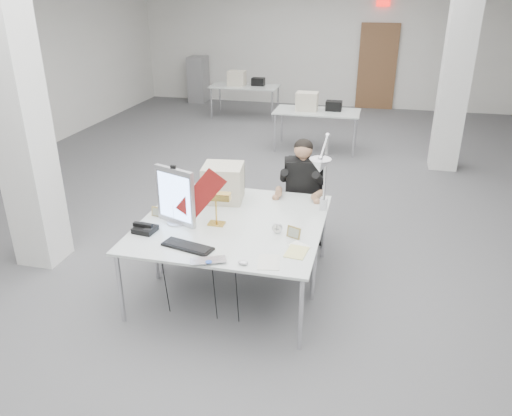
{
  "coord_description": "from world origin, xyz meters",
  "views": [
    {
      "loc": [
        1.3,
        -6.38,
        2.91
      ],
      "look_at": [
        0.23,
        -2.0,
        0.9
      ],
      "focal_mm": 35.0,
      "sensor_mm": 36.0,
      "label": 1
    }
  ],
  "objects_px": {
    "monitor": "(175,196)",
    "beige_monitor": "(223,183)",
    "bankers_lamp": "(216,209)",
    "desk_main": "(219,243)",
    "architect_lamp": "(323,173)",
    "seated_person": "(302,176)",
    "laptop": "(209,264)",
    "desk_phone": "(145,229)",
    "office_chair": "(302,205)"
  },
  "relations": [
    {
      "from": "laptop",
      "to": "beige_monitor",
      "type": "height_order",
      "value": "beige_monitor"
    },
    {
      "from": "desk_main",
      "to": "laptop",
      "type": "xyz_separation_m",
      "value": [
        0.05,
        -0.42,
        0.02
      ]
    },
    {
      "from": "desk_main",
      "to": "beige_monitor",
      "type": "height_order",
      "value": "beige_monitor"
    },
    {
      "from": "laptop",
      "to": "architect_lamp",
      "type": "bearing_deg",
      "value": 30.88
    },
    {
      "from": "office_chair",
      "to": "seated_person",
      "type": "relative_size",
      "value": 1.08
    },
    {
      "from": "office_chair",
      "to": "laptop",
      "type": "bearing_deg",
      "value": -115.71
    },
    {
      "from": "monitor",
      "to": "laptop",
      "type": "xyz_separation_m",
      "value": [
        0.57,
        -0.71,
        -0.28
      ]
    },
    {
      "from": "office_chair",
      "to": "desk_phone",
      "type": "xyz_separation_m",
      "value": [
        -1.28,
        -1.53,
        0.27
      ]
    },
    {
      "from": "bankers_lamp",
      "to": "beige_monitor",
      "type": "distance_m",
      "value": 0.63
    },
    {
      "from": "office_chair",
      "to": "seated_person",
      "type": "xyz_separation_m",
      "value": [
        0.0,
        -0.05,
        0.39
      ]
    },
    {
      "from": "desk_main",
      "to": "monitor",
      "type": "height_order",
      "value": "monitor"
    },
    {
      "from": "architect_lamp",
      "to": "beige_monitor",
      "type": "bearing_deg",
      "value": 171.57
    },
    {
      "from": "desk_phone",
      "to": "monitor",
      "type": "bearing_deg",
      "value": 55.66
    },
    {
      "from": "desk_main",
      "to": "seated_person",
      "type": "bearing_deg",
      "value": 70.56
    },
    {
      "from": "monitor",
      "to": "bankers_lamp",
      "type": "relative_size",
      "value": 1.68
    },
    {
      "from": "bankers_lamp",
      "to": "beige_monitor",
      "type": "bearing_deg",
      "value": 96.86
    },
    {
      "from": "laptop",
      "to": "beige_monitor",
      "type": "distance_m",
      "value": 1.43
    },
    {
      "from": "desk_main",
      "to": "desk_phone",
      "type": "height_order",
      "value": "desk_phone"
    },
    {
      "from": "desk_phone",
      "to": "laptop",
      "type": "bearing_deg",
      "value": -22.78
    },
    {
      "from": "monitor",
      "to": "laptop",
      "type": "distance_m",
      "value": 0.95
    },
    {
      "from": "monitor",
      "to": "laptop",
      "type": "bearing_deg",
      "value": -30.2
    },
    {
      "from": "seated_person",
      "to": "beige_monitor",
      "type": "bearing_deg",
      "value": -156.82
    },
    {
      "from": "desk_phone",
      "to": "architect_lamp",
      "type": "height_order",
      "value": "architect_lamp"
    },
    {
      "from": "beige_monitor",
      "to": "office_chair",
      "type": "bearing_deg",
      "value": 29.67
    },
    {
      "from": "architect_lamp",
      "to": "desk_phone",
      "type": "bearing_deg",
      "value": -152.53
    },
    {
      "from": "monitor",
      "to": "beige_monitor",
      "type": "bearing_deg",
      "value": 88.77
    },
    {
      "from": "monitor",
      "to": "laptop",
      "type": "height_order",
      "value": "monitor"
    },
    {
      "from": "bankers_lamp",
      "to": "beige_monitor",
      "type": "relative_size",
      "value": 0.81
    },
    {
      "from": "desk_phone",
      "to": "beige_monitor",
      "type": "bearing_deg",
      "value": 68.73
    },
    {
      "from": "seated_person",
      "to": "desk_phone",
      "type": "xyz_separation_m",
      "value": [
        -1.28,
        -1.48,
        -0.12
      ]
    },
    {
      "from": "seated_person",
      "to": "beige_monitor",
      "type": "relative_size",
      "value": 2.26
    },
    {
      "from": "seated_person",
      "to": "laptop",
      "type": "distance_m",
      "value": 2.0
    },
    {
      "from": "office_chair",
      "to": "architect_lamp",
      "type": "distance_m",
      "value": 1.17
    },
    {
      "from": "architect_lamp",
      "to": "monitor",
      "type": "bearing_deg",
      "value": -158.35
    },
    {
      "from": "monitor",
      "to": "architect_lamp",
      "type": "distance_m",
      "value": 1.46
    },
    {
      "from": "office_chair",
      "to": "bankers_lamp",
      "type": "height_order",
      "value": "bankers_lamp"
    },
    {
      "from": "desk_phone",
      "to": "bankers_lamp",
      "type": "bearing_deg",
      "value": 33.93
    },
    {
      "from": "laptop",
      "to": "desk_phone",
      "type": "xyz_separation_m",
      "value": [
        -0.79,
        0.45,
        0.01
      ]
    },
    {
      "from": "bankers_lamp",
      "to": "desk_phone",
      "type": "distance_m",
      "value": 0.71
    },
    {
      "from": "bankers_lamp",
      "to": "laptop",
      "type": "bearing_deg",
      "value": -80.95
    },
    {
      "from": "monitor",
      "to": "bankers_lamp",
      "type": "height_order",
      "value": "monitor"
    },
    {
      "from": "desk_phone",
      "to": "beige_monitor",
      "type": "xyz_separation_m",
      "value": [
        0.5,
        0.93,
        0.17
      ]
    },
    {
      "from": "monitor",
      "to": "architect_lamp",
      "type": "bearing_deg",
      "value": 38.3
    },
    {
      "from": "office_chair",
      "to": "laptop",
      "type": "relative_size",
      "value": 3.35
    },
    {
      "from": "monitor",
      "to": "desk_phone",
      "type": "relative_size",
      "value": 2.83
    },
    {
      "from": "architect_lamp",
      "to": "desk_main",
      "type": "bearing_deg",
      "value": -135.62
    },
    {
      "from": "bankers_lamp",
      "to": "architect_lamp",
      "type": "height_order",
      "value": "architect_lamp"
    },
    {
      "from": "laptop",
      "to": "desk_phone",
      "type": "relative_size",
      "value": 1.51
    },
    {
      "from": "seated_person",
      "to": "monitor",
      "type": "bearing_deg",
      "value": -142.64
    },
    {
      "from": "laptop",
      "to": "bankers_lamp",
      "type": "height_order",
      "value": "bankers_lamp"
    }
  ]
}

